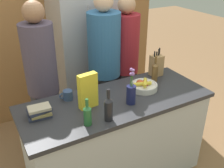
% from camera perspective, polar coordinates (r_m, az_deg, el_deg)
% --- Properties ---
extents(kitchen_island, '(1.77, 0.71, 0.92)m').
position_cam_1_polar(kitchen_island, '(2.67, 0.95, -11.93)').
color(kitchen_island, silver).
rests_on(kitchen_island, ground_plane).
extents(back_wall_wood, '(2.97, 0.12, 2.60)m').
position_cam_1_polar(back_wall_wood, '(3.67, -12.15, 13.23)').
color(back_wall_wood, '#9E6B3D').
rests_on(back_wall_wood, ground_plane).
extents(refrigerator, '(0.76, 0.63, 1.94)m').
position_cam_1_polar(refrigerator, '(3.52, -6.07, 7.43)').
color(refrigerator, '#B7B7BC').
rests_on(refrigerator, ground_plane).
extents(fruit_bowl, '(0.26, 0.26, 0.10)m').
position_cam_1_polar(fruit_bowl, '(2.58, 6.94, -0.34)').
color(fruit_bowl, silver).
rests_on(fruit_bowl, kitchen_island).
extents(knife_block, '(0.12, 0.11, 0.30)m').
position_cam_1_polar(knife_block, '(2.87, 9.63, 4.05)').
color(knife_block, tan).
rests_on(knife_block, kitchen_island).
extents(flower_vase, '(0.08, 0.08, 0.34)m').
position_cam_1_polar(flower_vase, '(2.30, 4.18, -1.88)').
color(flower_vase, '#191E4C').
rests_on(flower_vase, kitchen_island).
extents(cereal_box, '(0.17, 0.08, 0.31)m').
position_cam_1_polar(cereal_box, '(2.23, -5.28, -1.50)').
color(cereal_box, yellow).
rests_on(cereal_box, kitchen_island).
extents(coffee_mug, '(0.13, 0.09, 0.09)m').
position_cam_1_polar(coffee_mug, '(2.42, -9.66, -2.38)').
color(coffee_mug, '#334770').
rests_on(coffee_mug, kitchen_island).
extents(book_stack, '(0.20, 0.15, 0.10)m').
position_cam_1_polar(book_stack, '(2.23, -15.48, -5.84)').
color(book_stack, '#2D334C').
rests_on(book_stack, kitchen_island).
extents(bottle_oil, '(0.07, 0.07, 0.28)m').
position_cam_1_polar(bottle_oil, '(2.07, -0.77, -5.31)').
color(bottle_oil, black).
rests_on(bottle_oil, kitchen_island).
extents(bottle_vinegar, '(0.06, 0.06, 0.23)m').
position_cam_1_polar(bottle_vinegar, '(2.04, -5.36, -6.66)').
color(bottle_vinegar, '#286633').
rests_on(bottle_vinegar, kitchen_island).
extents(bottle_wine, '(0.06, 0.06, 0.28)m').
position_cam_1_polar(bottle_wine, '(2.73, 9.33, 2.71)').
color(bottle_wine, brown).
rests_on(bottle_wine, kitchen_island).
extents(person_at_sink, '(0.32, 0.32, 1.76)m').
position_cam_1_polar(person_at_sink, '(2.73, -14.96, 1.30)').
color(person_at_sink, '#383842').
rests_on(person_at_sink, ground_plane).
extents(person_in_blue, '(0.37, 0.37, 1.78)m').
position_cam_1_polar(person_in_blue, '(3.00, -1.68, 4.63)').
color(person_in_blue, '#383842').
rests_on(person_in_blue, ground_plane).
extents(person_in_red_tee, '(0.32, 0.32, 1.72)m').
position_cam_1_polar(person_in_red_tee, '(3.16, 2.89, 5.32)').
color(person_in_red_tee, '#383842').
rests_on(person_in_red_tee, ground_plane).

